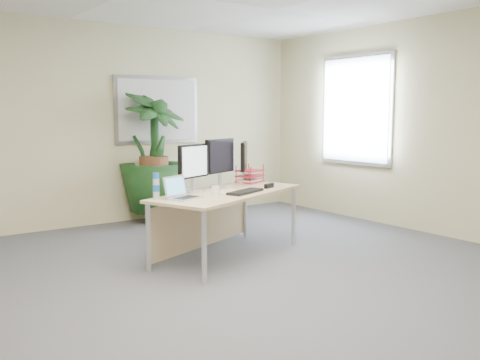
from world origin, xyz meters
TOP-DOWN VIEW (x-y plane):
  - floor at (0.00, 0.00)m, footprint 8.00×8.00m
  - back_wall at (0.00, 4.00)m, footprint 7.00×0.04m
  - whiteboard at (1.20, 3.97)m, footprint 1.30×0.04m
  - window at (3.47, 2.30)m, footprint 0.04×1.30m
  - desk at (0.75, 1.68)m, footprint 1.96×1.37m
  - floor_plant at (0.99, 3.70)m, footprint 1.12×1.12m
  - monitor_left at (0.49, 1.77)m, footprint 0.43×0.20m
  - monitor_right at (0.90, 1.91)m, footprint 0.46×0.22m
  - monitor_dark at (1.35, 2.07)m, footprint 0.31×0.35m
  - laptop at (0.18, 1.49)m, footprint 0.37×0.35m
  - keyboard at (0.89, 1.42)m, footprint 0.50×0.32m
  - coffee_mug at (0.56, 1.46)m, footprint 0.12×0.08m
  - spiral_notebook at (0.78, 1.55)m, footprint 0.27×0.21m
  - orange_pen at (0.76, 1.55)m, footprint 0.13×0.08m
  - yellow_highlighter at (0.99, 1.60)m, footprint 0.12×0.06m
  - water_bottle at (-0.04, 1.58)m, footprint 0.07×0.07m
  - letter_tray at (1.42, 2.06)m, footprint 0.37×0.33m
  - stapler at (1.32, 1.56)m, footprint 0.16×0.09m

SIDE VIEW (x-z plane):
  - floor at x=0.00m, z-range 0.00..0.00m
  - desk at x=0.75m, z-range 0.20..0.90m
  - spiral_notebook at x=0.78m, z-range 0.70..0.71m
  - yellow_highlighter at x=0.99m, z-range 0.70..0.71m
  - keyboard at x=0.89m, z-range 0.70..0.72m
  - orange_pen at x=0.76m, z-range 0.71..0.72m
  - stapler at x=1.32m, z-range 0.70..0.75m
  - coffee_mug at x=0.56m, z-range 0.70..0.79m
  - floor_plant at x=0.99m, z-range 0.00..1.50m
  - laptop at x=0.18m, z-range 0.64..0.86m
  - letter_tray at x=1.42m, z-range 0.69..0.83m
  - water_bottle at x=-0.04m, z-range 0.69..0.94m
  - monitor_dark at x=1.35m, z-range 0.73..1.21m
  - monitor_left at x=0.49m, z-range 0.73..1.23m
  - monitor_right at x=0.90m, z-range 0.73..1.27m
  - back_wall at x=0.00m, z-range 0.00..2.70m
  - whiteboard at x=1.20m, z-range 1.07..2.02m
  - window at x=3.47m, z-range 0.77..2.33m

